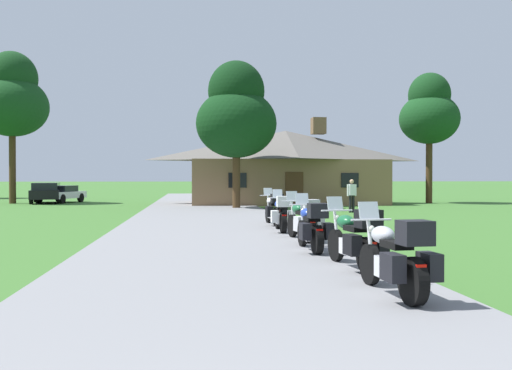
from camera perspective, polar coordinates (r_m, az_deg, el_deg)
ground_plane at (r=21.28m, az=-4.94°, el=-3.93°), size 500.00×500.00×0.00m
asphalt_driveway at (r=19.28m, az=-4.76°, el=-4.32°), size 6.40×80.00×0.06m
motorcycle_silver_nearest_to_camera at (r=7.92m, az=14.50°, el=-7.44°), size 0.80×2.08×1.30m
motorcycle_green_second_in_row at (r=10.23m, az=10.39°, el=-5.57°), size 0.88×2.08×1.30m
motorcycle_blue_third_in_row at (r=12.49m, az=5.86°, el=-4.42°), size 0.73×2.08×1.30m
motorcycle_green_fourth_in_row at (r=14.57m, az=5.00°, el=-3.68°), size 0.89×2.08×1.30m
motorcycle_blue_fifth_in_row at (r=17.03m, az=2.66°, el=-3.04°), size 0.75×2.08×1.30m
motorcycle_white_farthest_in_row at (r=19.46m, az=1.87°, el=-2.57°), size 0.79×2.08×1.30m
stone_lodge at (r=36.61m, az=3.11°, el=1.97°), size 13.22×6.69×5.79m
bystander_white_shirt_near_lodge at (r=27.75m, az=9.96°, el=-0.93°), size 0.53×0.32×1.67m
tree_left_far at (r=40.80m, az=-24.10°, el=8.25°), size 4.79×4.79×10.28m
tree_by_lodge_front at (r=30.97m, az=-2.07°, el=7.40°), size 4.54×4.54×8.31m
tree_right_of_lodge at (r=39.58m, az=17.63°, el=7.25°), size 4.06×4.06×8.94m
parked_black_suv_far_left at (r=40.24m, az=-21.01°, el=-0.67°), size 2.59×4.84×1.40m
parked_white_sedan_far_left at (r=40.42m, az=-19.73°, el=-0.85°), size 2.94×4.55×1.20m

